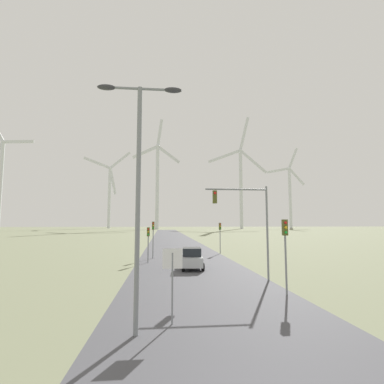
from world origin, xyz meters
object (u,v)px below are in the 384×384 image
Objects in this scene: wind_turbine_center at (157,179)px; wind_turbine_far_right at (290,191)px; stop_sign_near at (172,271)px; wind_turbine_left at (110,191)px; traffic_light_post_near_right at (285,239)px; car_approaching at (192,258)px; traffic_light_post_near_left at (148,237)px; traffic_light_post_mid_left at (153,231)px; wind_turbine_right at (241,180)px; traffic_light_post_mid_right at (220,231)px; streetlamp at (139,173)px; wind_turbine_far_left at (1,176)px; traffic_light_mast_overhead at (247,213)px.

wind_turbine_center is 109.52m from wind_turbine_far_right.
wind_turbine_left reaches higher than stop_sign_near.
car_approaching is (-4.35, 9.94, -2.15)m from traffic_light_post_near_right.
wind_turbine_left is at bearing 100.97° from traffic_light_post_near_left.
traffic_light_post_mid_left reaches higher than traffic_light_post_near_left.
car_approaching is at bearing -65.90° from traffic_light_post_mid_left.
wind_turbine_far_right is (92.22, 207.04, 25.26)m from traffic_light_post_near_right.
wind_turbine_center is (-1.81, 153.77, 28.45)m from traffic_light_post_near_left.
wind_turbine_right is at bearing 74.11° from stop_sign_near.
car_approaching is 0.06× the size of wind_turbine_right.
wind_turbine_center reaches higher than wind_turbine_far_right.
traffic_light_post_mid_right reaches higher than stop_sign_near.
traffic_light_post_near_right is 19.65m from traffic_light_post_mid_left.
streetlamp is 175.27m from wind_turbine_center.
wind_turbine_left is (-45.84, 207.82, 24.62)m from traffic_light_post_near_right.
streetlamp is 0.15× the size of wind_turbine_far_right.
wind_turbine_left is at bearing 132.01° from wind_turbine_center.
streetlamp is at bearing -106.99° from traffic_light_post_mid_right.
traffic_light_post_mid_left is 195.16m from wind_turbine_left.
wind_turbine_far_left reaches higher than streetlamp.
wind_turbine_far_right reaches higher than stop_sign_near.
wind_turbine_left is (56.71, 38.31, -3.92)m from wind_turbine_far_left.
traffic_light_post_mid_right is 0.06× the size of wind_turbine_far_left.
wind_turbine_center reaches higher than traffic_light_post_near_right.
stop_sign_near is 0.84× the size of traffic_light_post_near_left.
streetlamp is 3.12× the size of stop_sign_near.
traffic_light_post_near_right is at bearing -104.30° from wind_turbine_right.
streetlamp is 19.94m from traffic_light_post_near_left.
wind_turbine_left reaches higher than traffic_light_post_near_right.
wind_turbine_right is (53.84, 164.19, 30.12)m from traffic_light_post_near_left.
streetlamp is 217.54m from wind_turbine_left.
wind_turbine_left is at bearing 162.26° from wind_turbine_right.
traffic_light_post_near_right is 1.01× the size of traffic_light_post_mid_left.
traffic_light_post_near_left is at bearing -108.16° from wind_turbine_right.
wind_turbine_far_left reaches higher than traffic_light_post_mid_right.
streetlamp is 16.36m from car_approaching.
wind_turbine_far_right is at bearing 20.79° from wind_turbine_center.
traffic_light_post_near_left is 0.84× the size of car_approaching.
traffic_light_mast_overhead is at bearing -54.56° from traffic_light_post_near_left.
wind_turbine_right is at bearing 71.59° from traffic_light_post_mid_left.
wind_turbine_left is (-41.48, 197.89, 26.76)m from car_approaching.
wind_turbine_left is at bearing 104.08° from traffic_light_post_mid_right.
stop_sign_near is at bearing -84.42° from traffic_light_post_near_left.
traffic_light_post_near_right is 1.05× the size of traffic_light_post_mid_right.
wind_turbine_center reaches higher than streetlamp.
wind_turbine_center is 0.91× the size of wind_turbine_right.
stop_sign_near is at bearing -86.29° from traffic_light_post_mid_left.
wind_turbine_right is 1.21× the size of wind_turbine_far_right.
traffic_light_post_near_left is 0.54× the size of traffic_light_mast_overhead.
wind_turbine_right is (53.36, 183.86, 26.85)m from streetlamp.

